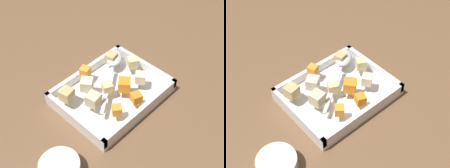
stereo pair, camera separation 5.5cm
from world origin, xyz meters
TOP-DOWN VIEW (x-y plane):
  - ground_plane at (0.00, 0.00)m, footprint 4.00×4.00m
  - baking_dish at (0.02, 0.02)m, footprint 0.29×0.23m
  - carrot_chunk_near_right at (0.04, -0.07)m, footprint 0.03×0.03m
  - carrot_chunk_near_left at (-0.00, 0.05)m, footprint 0.05×0.05m
  - carrot_chunk_mid_right at (0.01, 0.10)m, footprint 0.03×0.03m
  - carrot_chunk_center at (0.08, 0.09)m, footprint 0.03×0.03m
  - potato_chunk_near_spoon at (-0.06, -0.06)m, footprint 0.03×0.03m
  - potato_chunk_corner_sw at (-0.05, 0.06)m, footprint 0.04×0.04m
  - potato_chunk_rim_edge at (-0.09, -0.00)m, footprint 0.04×0.04m
  - potato_chunk_far_left at (0.13, -0.04)m, footprint 0.04×0.04m
  - potato_chunk_back_center at (0.04, 0.02)m, footprint 0.04×0.04m
  - potato_chunk_heap_top at (0.10, 0.03)m, footprint 0.04×0.04m
  - potato_chunk_under_handle at (0.07, -0.03)m, footprint 0.05×0.05m
  - serving_spoon at (-0.06, -0.05)m, footprint 0.22×0.17m

SIDE VIEW (x-z plane):
  - ground_plane at x=0.00m, z-range 0.00..0.00m
  - baking_dish at x=0.02m, z-range -0.01..0.03m
  - serving_spoon at x=-0.06m, z-range 0.04..0.06m
  - carrot_chunk_center at x=0.08m, z-range 0.04..0.07m
  - carrot_chunk_mid_right at x=0.01m, z-range 0.04..0.07m
  - carrot_chunk_near_right at x=0.04m, z-range 0.04..0.07m
  - potato_chunk_back_center at x=0.04m, z-range 0.04..0.07m
  - potato_chunk_rim_edge at x=-0.09m, z-range 0.04..0.07m
  - potato_chunk_corner_sw at x=-0.05m, z-range 0.04..0.07m
  - potato_chunk_near_spoon at x=-0.06m, z-range 0.04..0.07m
  - potato_chunk_far_left at x=0.13m, z-range 0.04..0.07m
  - potato_chunk_under_handle at x=0.07m, z-range 0.04..0.07m
  - carrot_chunk_near_left at x=0.00m, z-range 0.04..0.08m
  - potato_chunk_heap_top at x=0.10m, z-range 0.04..0.08m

